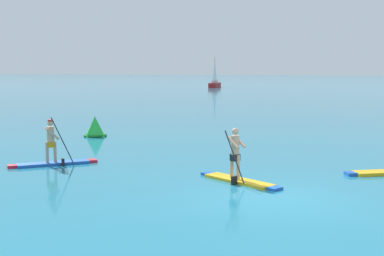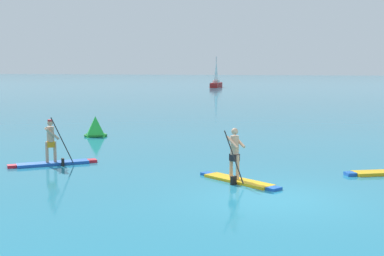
# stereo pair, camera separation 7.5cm
# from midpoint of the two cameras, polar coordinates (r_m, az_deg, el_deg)

# --- Properties ---
(ground) EXTENTS (440.00, 440.00, 0.00)m
(ground) POSITION_cam_midpoint_polar(r_m,az_deg,el_deg) (14.60, 8.79, -7.47)
(ground) COLOR teal
(paddleboarder_near_left) EXTENTS (2.68, 2.29, 1.82)m
(paddleboarder_near_left) POSITION_cam_midpoint_polar(r_m,az_deg,el_deg) (19.75, -14.75, -2.80)
(paddleboarder_near_left) COLOR blue
(paddleboarder_near_left) RESTS_ON ground
(paddleboarder_mid_center) EXTENTS (2.86, 2.01, 1.72)m
(paddleboarder_mid_center) POSITION_cam_midpoint_polar(r_m,az_deg,el_deg) (16.37, 5.03, -4.41)
(paddleboarder_mid_center) COLOR yellow
(paddleboarder_mid_center) RESTS_ON ground
(race_marker_buoy) EXTENTS (1.20, 1.20, 1.04)m
(race_marker_buoy) POSITION_cam_midpoint_polar(r_m,az_deg,el_deg) (27.38, -10.34, 0.05)
(race_marker_buoy) COLOR green
(race_marker_buoy) RESTS_ON ground
(sailboat_left_horizon) EXTENTS (1.71, 5.75, 5.33)m
(sailboat_left_horizon) POSITION_cam_midpoint_polar(r_m,az_deg,el_deg) (92.22, 2.66, 4.88)
(sailboat_left_horizon) COLOR #A51E1E
(sailboat_left_horizon) RESTS_ON ground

